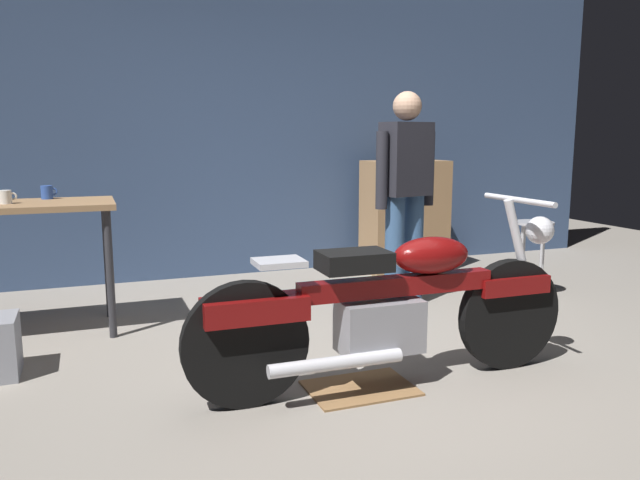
{
  "coord_description": "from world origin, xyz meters",
  "views": [
    {
      "loc": [
        -1.42,
        -3.08,
        1.33
      ],
      "look_at": [
        0.01,
        0.7,
        0.65
      ],
      "focal_mm": 34.57,
      "sensor_mm": 36.0,
      "label": 1
    }
  ],
  "objects": [
    {
      "name": "wooden_dresser",
      "position": [
        1.52,
        2.3,
        0.55
      ],
      "size": [
        0.8,
        0.47,
        1.1
      ],
      "color": "#99724C",
      "rests_on": "ground_plane"
    },
    {
      "name": "back_wall",
      "position": [
        0.0,
        2.8,
        1.55
      ],
      "size": [
        8.0,
        0.12,
        3.1
      ],
      "primitive_type": "cube",
      "color": "#384C70",
      "rests_on": "ground_plane"
    },
    {
      "name": "shop_stool",
      "position": [
        2.01,
        0.99,
        0.5
      ],
      "size": [
        0.32,
        0.32,
        0.64
      ],
      "color": "#B2B2B7",
      "rests_on": "ground_plane"
    },
    {
      "name": "motorcycle",
      "position": [
        0.06,
        -0.26,
        0.45
      ],
      "size": [
        2.19,
        0.6,
        1.0
      ],
      "rotation": [
        0.0,
        0.0,
        -0.01
      ],
      "color": "black",
      "rests_on": "ground_plane"
    },
    {
      "name": "mug_white_ceramic",
      "position": [
        -1.92,
        1.35,
        0.94
      ],
      "size": [
        0.11,
        0.08,
        0.09
      ],
      "color": "white",
      "rests_on": "workbench"
    },
    {
      "name": "ground_plane",
      "position": [
        0.0,
        0.0,
        0.0
      ],
      "size": [
        12.0,
        12.0,
        0.0
      ],
      "primitive_type": "plane",
      "color": "gray"
    },
    {
      "name": "mug_blue_enamel",
      "position": [
        -1.68,
        1.6,
        0.95
      ],
      "size": [
        0.11,
        0.08,
        0.09
      ],
      "color": "#2D51AD",
      "rests_on": "workbench"
    },
    {
      "name": "workbench",
      "position": [
        -1.9,
        1.38,
        0.79
      ],
      "size": [
        1.3,
        0.64,
        0.9
      ],
      "color": "#99724C",
      "rests_on": "ground_plane"
    },
    {
      "name": "drip_tray",
      "position": [
        -0.12,
        -0.25,
        0.01
      ],
      "size": [
        0.56,
        0.4,
        0.01
      ],
      "primitive_type": "cube",
      "color": "olive",
      "rests_on": "ground_plane"
    },
    {
      "name": "person_standing",
      "position": [
        0.89,
        1.14,
        0.93
      ],
      "size": [
        0.56,
        0.3,
        1.67
      ],
      "rotation": [
        0.0,
        0.0,
        3.38
      ],
      "color": "#375780",
      "rests_on": "ground_plane"
    }
  ]
}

